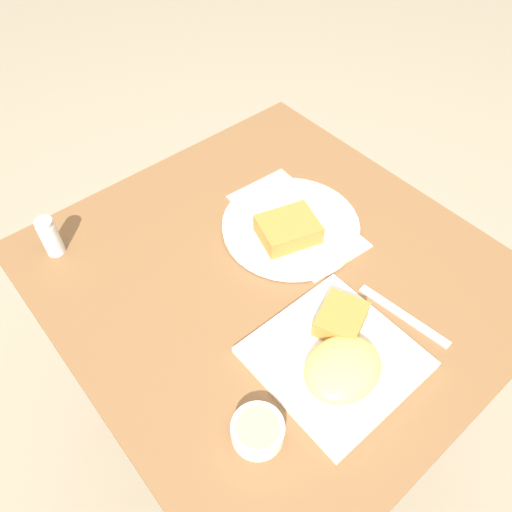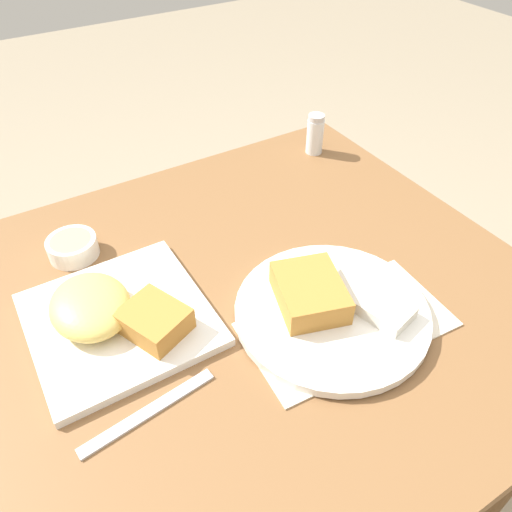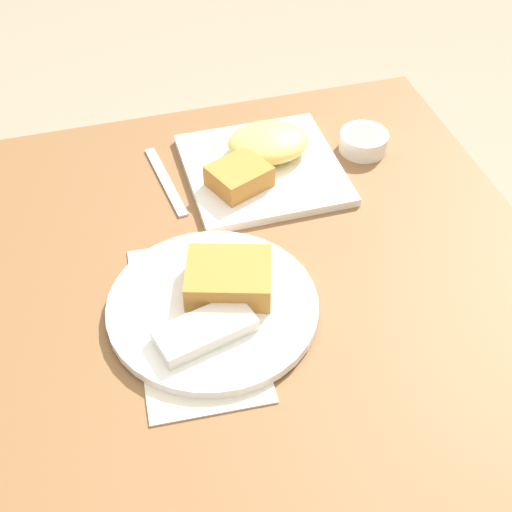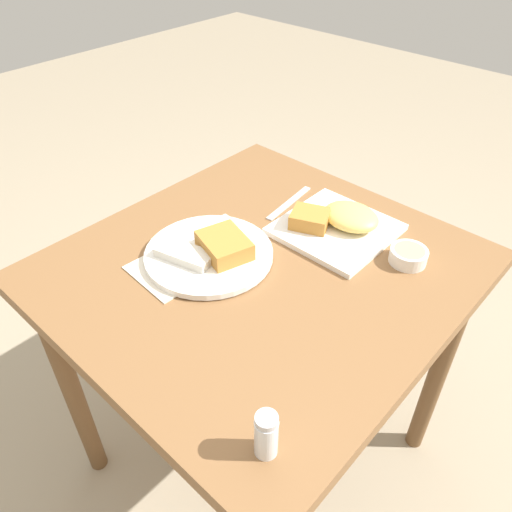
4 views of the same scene
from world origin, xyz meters
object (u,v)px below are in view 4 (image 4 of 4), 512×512
object	(u,v)px
plate_oval_far	(211,252)
sauce_ramekin	(408,255)
salt_shaker	(266,437)
plate_square_near	(338,223)
butter_knife	(289,203)

from	to	relation	value
plate_oval_far	sauce_ramekin	distance (m)	0.43
plate_oval_far	salt_shaker	bearing A→B (deg)	146.59
plate_oval_far	plate_square_near	bearing A→B (deg)	-117.61
sauce_ramekin	plate_oval_far	bearing A→B (deg)	40.98
salt_shaker	butter_knife	distance (m)	0.69
sauce_ramekin	salt_shaker	size ratio (longest dim) A/B	0.94
plate_square_near	butter_knife	world-z (taller)	plate_square_near
salt_shaker	sauce_ramekin	bearing A→B (deg)	-82.88
sauce_ramekin	butter_knife	world-z (taller)	sauce_ramekin
salt_shaker	plate_oval_far	bearing A→B (deg)	-33.41
plate_oval_far	salt_shaker	xyz separation A→B (m)	(-0.39, 0.26, 0.02)
butter_knife	sauce_ramekin	bearing A→B (deg)	82.33
plate_square_near	plate_oval_far	distance (m)	0.31
plate_square_near	salt_shaker	size ratio (longest dim) A/B	2.85
plate_oval_far	sauce_ramekin	size ratio (longest dim) A/B	3.48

